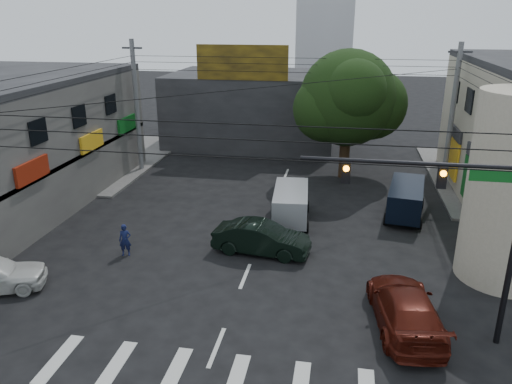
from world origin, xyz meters
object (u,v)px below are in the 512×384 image
(street_tree, at_px, (348,98))
(utility_pole_far_left, at_px, (137,107))
(utility_pole_far_right, at_px, (452,118))
(maroon_sedan, at_px, (405,308))
(navy_van, at_px, (406,201))
(traffic_gantry, at_px, (465,210))
(traffic_officer, at_px, (125,240))
(silver_minivan, at_px, (291,206))
(dark_sedan, at_px, (261,238))

(street_tree, xyz_separation_m, utility_pole_far_left, (-14.50, -1.00, -0.87))
(utility_pole_far_right, distance_m, maroon_sedan, 17.52)
(utility_pole_far_right, bearing_deg, navy_van, -117.79)
(traffic_gantry, distance_m, traffic_officer, 14.89)
(street_tree, height_order, traffic_gantry, street_tree)
(silver_minivan, bearing_deg, navy_van, -77.76)
(traffic_gantry, bearing_deg, navy_van, 91.71)
(utility_pole_far_left, height_order, traffic_officer, utility_pole_far_left)
(silver_minivan, distance_m, traffic_officer, 9.01)
(traffic_gantry, distance_m, utility_pole_far_left, 25.00)
(traffic_gantry, relative_size, utility_pole_far_right, 0.78)
(silver_minivan, bearing_deg, dark_sedan, 162.91)
(utility_pole_far_right, xyz_separation_m, silver_minivan, (-9.25, -7.56, -3.68))
(utility_pole_far_right, bearing_deg, traffic_gantry, -98.94)
(utility_pole_far_left, xyz_separation_m, dark_sedan, (10.82, -11.63, -3.85))
(traffic_officer, bearing_deg, maroon_sedan, -31.80)
(maroon_sedan, bearing_deg, dark_sedan, -46.19)
(maroon_sedan, bearing_deg, street_tree, -89.21)
(dark_sedan, relative_size, maroon_sedan, 0.86)
(street_tree, distance_m, maroon_sedan, 18.38)
(traffic_gantry, xyz_separation_m, silver_minivan, (-6.58, 9.45, -3.91))
(traffic_officer, bearing_deg, silver_minivan, 21.59)
(traffic_gantry, height_order, dark_sedan, traffic_gantry)
(maroon_sedan, xyz_separation_m, navy_van, (1.07, 10.88, 0.16))
(traffic_gantry, xyz_separation_m, dark_sedan, (-7.51, 5.37, -4.08))
(street_tree, height_order, utility_pole_far_right, utility_pole_far_right)
(utility_pole_far_right, relative_size, traffic_officer, 5.97)
(utility_pole_far_left, bearing_deg, dark_sedan, -47.08)
(silver_minivan, distance_m, navy_van, 6.51)
(traffic_gantry, bearing_deg, utility_pole_far_right, 81.06)
(utility_pole_far_right, height_order, maroon_sedan, utility_pole_far_right)
(utility_pole_far_left, relative_size, dark_sedan, 1.95)
(traffic_gantry, xyz_separation_m, utility_pole_far_right, (2.68, 17.00, -0.23))
(street_tree, height_order, dark_sedan, street_tree)
(maroon_sedan, bearing_deg, navy_van, -102.66)
(dark_sedan, bearing_deg, street_tree, -9.73)
(traffic_gantry, relative_size, utility_pole_far_left, 0.78)
(traffic_officer, bearing_deg, traffic_gantry, -31.78)
(maroon_sedan, distance_m, navy_van, 10.94)
(street_tree, height_order, silver_minivan, street_tree)
(utility_pole_far_left, distance_m, navy_van, 19.23)
(street_tree, bearing_deg, utility_pole_far_right, -8.75)
(traffic_officer, bearing_deg, navy_van, 12.94)
(dark_sedan, xyz_separation_m, navy_van, (7.17, 5.92, 0.17))
(street_tree, relative_size, utility_pole_far_left, 0.95)
(street_tree, relative_size, navy_van, 1.80)
(traffic_gantry, bearing_deg, dark_sedan, 144.42)
(utility_pole_far_right, distance_m, traffic_officer, 21.30)
(dark_sedan, xyz_separation_m, maroon_sedan, (6.10, -4.97, 0.01))
(utility_pole_far_right, bearing_deg, dark_sedan, -131.19)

